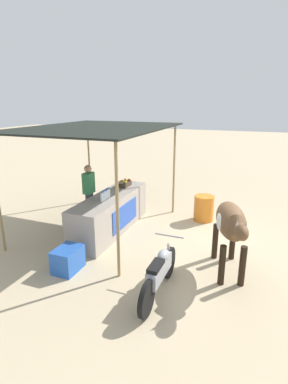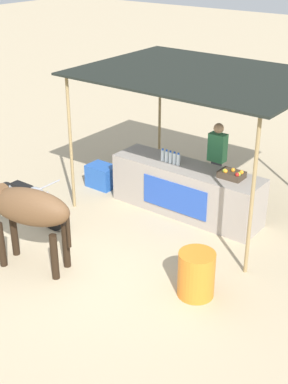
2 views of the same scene
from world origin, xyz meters
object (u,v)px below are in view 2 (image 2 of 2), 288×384
Objects in this scene: fruit_crate at (232,174)px; water_barrel at (196,274)px; cooler_box at (102,176)px; vendor_behind_counter at (217,162)px; cow at (26,209)px; motorcycle_parked at (30,200)px; stall_counter at (186,190)px.

water_barrel is (0.66, -2.17, -0.67)m from fruit_crate.
cooler_box is at bearing -177.28° from fruit_crate.
cow is at bearing -107.32° from vendor_behind_counter.
vendor_behind_counter reaches higher than motorcycle_parked.
fruit_crate is at bearing 34.35° from motorcycle_parked.
cow is at bearing -121.48° from fruit_crate.
fruit_crate is at bearing 58.52° from cow.
fruit_crate is at bearing -44.75° from vendor_behind_counter.
stall_counter is 4.16× the size of water_barrel.
cow is (-1.19, -3.82, 0.18)m from vendor_behind_counter.
stall_counter is 1.82× the size of vendor_behind_counter.
fruit_crate is at bearing 2.72° from cooler_box.
water_barrel reaches higher than cooler_box.
motorcycle_parked is at bearing -91.71° from cooler_box.
vendor_behind_counter is at bearing 50.11° from motorcycle_parked.
water_barrel is at bearing -29.14° from cooler_box.
cow reaches higher than water_barrel.
cooler_box is at bearing -159.51° from vendor_behind_counter.
cooler_box is at bearing 150.86° from water_barrel.
motorcycle_parked is (-3.70, 0.09, 0.07)m from water_barrel.
stall_counter is at bearing -177.21° from fruit_crate.
motorcycle_parked is at bearing 178.59° from water_barrel.
motorcycle_parked is at bearing 137.93° from cow.
fruit_crate is 3.74m from motorcycle_parked.
water_barrel is 0.39× the size of cow.
vendor_behind_counter is 3.66m from motorcycle_parked.
water_barrel is at bearing -53.52° from stall_counter.
motorcycle_parked is at bearing -129.89° from vendor_behind_counter.
cow is at bearing -69.96° from cooler_box.
water_barrel is at bearing -64.58° from vendor_behind_counter.
fruit_crate reaches higher than motorcycle_parked.
motorcycle_parked reaches higher than water_barrel.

